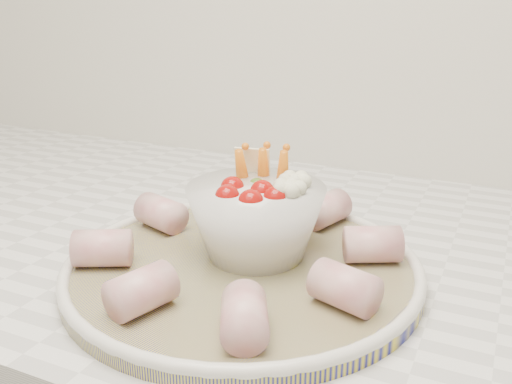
% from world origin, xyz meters
% --- Properties ---
extents(serving_platter, '(0.43, 0.43, 0.02)m').
position_xyz_m(serving_platter, '(0.10, 1.35, 0.93)').
color(serving_platter, navy).
rests_on(serving_platter, kitchen_counter).
extents(veggie_bowl, '(0.14, 0.14, 0.11)m').
position_xyz_m(veggie_bowl, '(0.11, 1.37, 0.98)').
color(veggie_bowl, silver).
rests_on(veggie_bowl, serving_platter).
extents(cured_meat_rolls, '(0.30, 0.31, 0.04)m').
position_xyz_m(cured_meat_rolls, '(0.10, 1.35, 0.95)').
color(cured_meat_rolls, '#BC5560').
rests_on(cured_meat_rolls, serving_platter).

